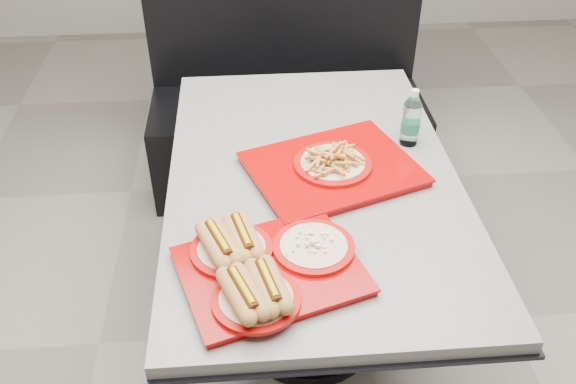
{
  "coord_description": "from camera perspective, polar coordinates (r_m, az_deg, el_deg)",
  "views": [
    {
      "loc": [
        -0.2,
        -1.54,
        1.86
      ],
      "look_at": [
        -0.09,
        -0.19,
        0.83
      ],
      "focal_mm": 38.0,
      "sensor_mm": 36.0,
      "label": 1
    }
  ],
  "objects": [
    {
      "name": "tray_near",
      "position": [
        1.55,
        -2.34,
        -6.91
      ],
      "size": [
        0.53,
        0.47,
        0.1
      ],
      "rotation": [
        0.0,
        0.0,
        0.31
      ],
      "color": "#990404",
      "rests_on": "diner_table"
    },
    {
      "name": "diner_table",
      "position": [
        2.01,
        2.25,
        -2.09
      ],
      "size": [
        0.92,
        1.42,
        0.75
      ],
      "color": "black",
      "rests_on": "ground"
    },
    {
      "name": "booth_bench",
      "position": [
        3.02,
        -0.15,
        8.41
      ],
      "size": [
        1.3,
        0.57,
        1.35
      ],
      "color": "black",
      "rests_on": "ground"
    },
    {
      "name": "water_bottle",
      "position": [
        2.06,
        11.44,
        6.56
      ],
      "size": [
        0.06,
        0.06,
        0.2
      ],
      "rotation": [
        0.0,
        0.0,
        0.12
      ],
      "color": "silver",
      "rests_on": "diner_table"
    },
    {
      "name": "tray_far",
      "position": [
        1.9,
        4.2,
        2.47
      ],
      "size": [
        0.6,
        0.54,
        0.1
      ],
      "rotation": [
        0.0,
        0.0,
        0.34
      ],
      "color": "#990404",
      "rests_on": "diner_table"
    },
    {
      "name": "ground",
      "position": [
        2.43,
        1.91,
        -12.81
      ],
      "size": [
        6.0,
        6.0,
        0.0
      ],
      "primitive_type": "plane",
      "color": "gray",
      "rests_on": "ground"
    }
  ]
}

